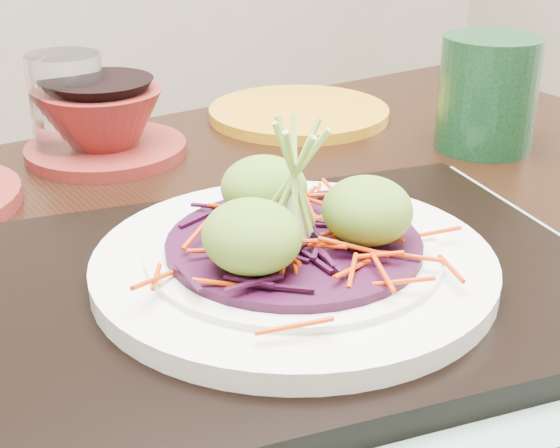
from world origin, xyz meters
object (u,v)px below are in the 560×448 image
yellow_plate (299,113)px  water_glass (68,106)px  terracotta_bowl_set (104,126)px  green_jar (487,94)px  dining_table (273,340)px  white_plate (294,262)px  serving_tray (293,286)px

yellow_plate → water_glass: bearing=-178.3°
terracotta_bowl_set → yellow_plate: terracotta_bowl_set is taller
green_jar → dining_table: bearing=-161.3°
water_glass → terracotta_bowl_set: 0.04m
white_plate → serving_tray: bearing=0.0°
white_plate → yellow_plate: bearing=60.5°
water_glass → terracotta_bowl_set: size_ratio=0.54×
terracotta_bowl_set → green_jar: bearing=-24.3°
white_plate → green_jar: size_ratio=2.29×
serving_tray → yellow_plate: size_ratio=1.94×
water_glass → terracotta_bowl_set: (0.03, -0.01, -0.02)m
water_glass → green_jar: size_ratio=0.90×
water_glass → terracotta_bowl_set: water_glass is taller
terracotta_bowl_set → yellow_plate: size_ratio=0.92×
yellow_plate → green_jar: green_jar is taller
water_glass → green_jar: bearing=-24.3°
yellow_plate → green_jar: 0.23m
white_plate → water_glass: water_glass is taller
white_plate → yellow_plate: white_plate is taller
white_plate → terracotta_bowl_set: size_ratio=1.37×
white_plate → water_glass: (-0.06, 0.38, 0.02)m
white_plate → green_jar: (0.34, 0.20, 0.03)m
dining_table → water_glass: water_glass is taller
green_jar → water_glass: bearing=155.7°
dining_table → white_plate: size_ratio=4.37×
yellow_plate → green_jar: bearing=-57.0°
dining_table → terracotta_bowl_set: bearing=95.5°
dining_table → water_glass: (-0.09, 0.28, 0.15)m
dining_table → yellow_plate: bearing=50.9°
serving_tray → green_jar: (0.34, 0.20, 0.05)m
water_glass → green_jar: (0.40, -0.18, 0.01)m
serving_tray → dining_table: bearing=79.5°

